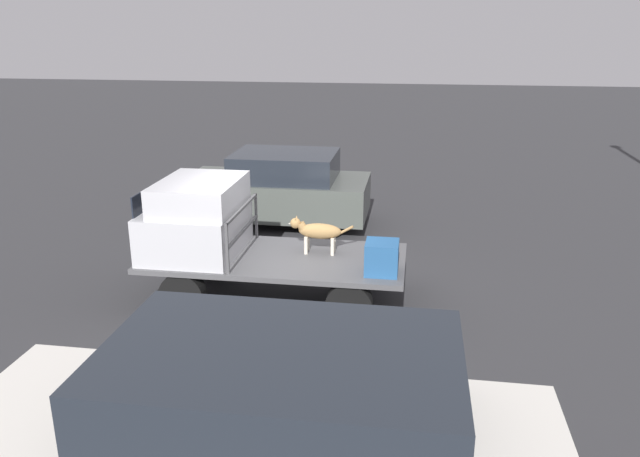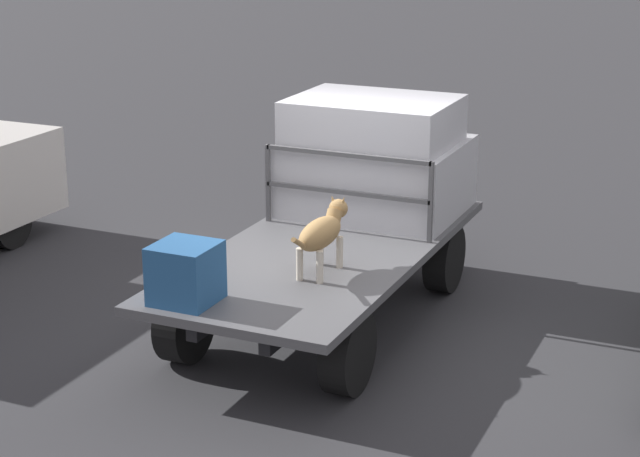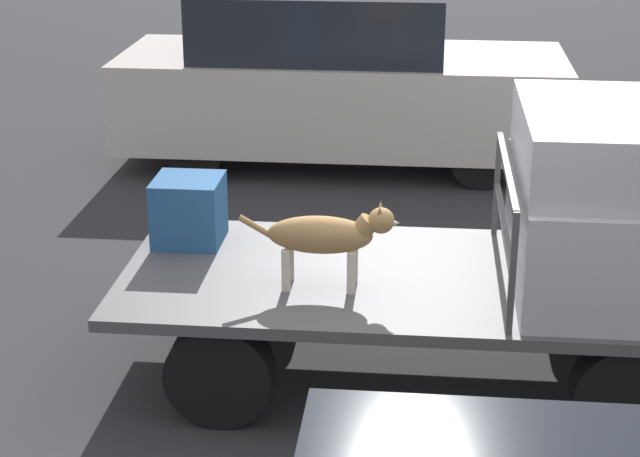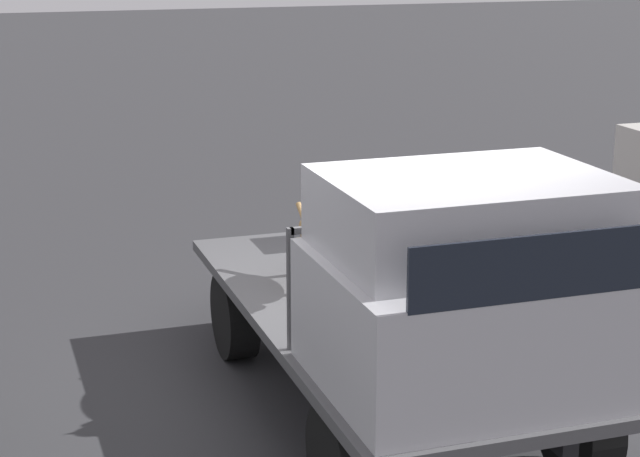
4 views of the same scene
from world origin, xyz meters
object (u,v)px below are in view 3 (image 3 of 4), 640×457
(cargo_crate, at_px, (189,210))
(parked_pickup_far, at_px, (337,79))
(flatbed_truck, at_px, (423,301))
(dog, at_px, (329,235))

(cargo_crate, height_order, parked_pickup_far, parked_pickup_far)
(flatbed_truck, bearing_deg, parked_pickup_far, 101.58)
(flatbed_truck, distance_m, cargo_crate, 1.82)
(dog, bearing_deg, cargo_crate, 159.32)
(dog, bearing_deg, flatbed_truck, 34.72)
(flatbed_truck, bearing_deg, dog, -157.96)
(flatbed_truck, distance_m, dog, 0.88)
(flatbed_truck, xyz_separation_m, cargo_crate, (-1.71, 0.46, 0.44))
(dog, height_order, cargo_crate, dog)
(dog, distance_m, cargo_crate, 1.30)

